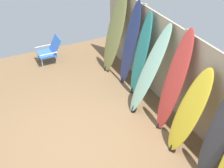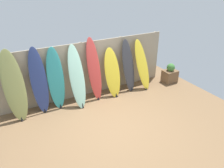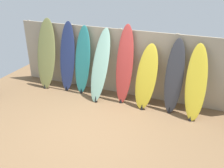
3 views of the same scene
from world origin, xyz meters
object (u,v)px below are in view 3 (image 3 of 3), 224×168
(surfboard_olive_0, at_px, (46,54))
(surfboard_yellow_5, at_px, (146,77))
(surfboard_charcoal_6, at_px, (174,77))
(surfboard_navy_1, at_px, (67,57))
(surfboard_teal_2, at_px, (83,61))
(surfboard_seafoam_3, at_px, (100,66))
(surfboard_yellow_7, at_px, (196,83))
(surfboard_red_4, at_px, (125,65))

(surfboard_olive_0, xyz_separation_m, surfboard_yellow_5, (2.96, -0.08, -0.20))
(surfboard_yellow_5, xyz_separation_m, surfboard_charcoal_6, (0.66, 0.07, 0.09))
(surfboard_navy_1, bearing_deg, surfboard_teal_2, -0.50)
(surfboard_yellow_5, bearing_deg, surfboard_teal_2, 176.08)
(surfboard_charcoal_6, bearing_deg, surfboard_yellow_5, -173.91)
(surfboard_seafoam_3, distance_m, surfboard_yellow_5, 1.23)
(surfboard_teal_2, xyz_separation_m, surfboard_yellow_5, (1.83, -0.13, -0.14))
(surfboard_olive_0, relative_size, surfboard_yellow_7, 1.16)
(surfboard_olive_0, distance_m, surfboard_teal_2, 1.14)
(surfboard_yellow_5, bearing_deg, surfboard_yellow_7, -1.12)
(surfboard_red_4, height_order, surfboard_charcoal_6, surfboard_red_4)
(surfboard_olive_0, distance_m, surfboard_charcoal_6, 3.62)
(surfboard_teal_2, bearing_deg, surfboard_seafoam_3, -14.24)
(surfboard_red_4, distance_m, surfboard_yellow_5, 0.64)
(surfboard_navy_1, height_order, surfboard_teal_2, surfboard_navy_1)
(surfboard_charcoal_6, bearing_deg, surfboard_red_4, 178.84)
(surfboard_navy_1, xyz_separation_m, surfboard_red_4, (1.70, -0.03, 0.03))
(surfboard_navy_1, xyz_separation_m, surfboard_yellow_5, (2.30, -0.13, -0.17))
(surfboard_olive_0, distance_m, surfboard_seafoam_3, 1.74)
(surfboard_yellow_5, bearing_deg, surfboard_olive_0, 178.50)
(surfboard_olive_0, bearing_deg, surfboard_yellow_5, -1.50)
(surfboard_teal_2, relative_size, surfboard_charcoal_6, 1.06)
(surfboard_navy_1, distance_m, surfboard_charcoal_6, 2.96)
(surfboard_seafoam_3, distance_m, surfboard_yellow_7, 2.40)
(surfboard_red_4, relative_size, surfboard_yellow_7, 1.17)
(surfboard_yellow_5, xyz_separation_m, surfboard_yellow_7, (1.17, -0.02, 0.06))
(surfboard_seafoam_3, xyz_separation_m, surfboard_yellow_7, (2.40, 0.00, -0.06))
(surfboard_navy_1, bearing_deg, surfboard_yellow_7, -2.51)
(surfboard_charcoal_6, bearing_deg, surfboard_yellow_7, -10.33)
(surfboard_olive_0, xyz_separation_m, surfboard_teal_2, (1.14, 0.05, -0.06))
(surfboard_red_4, bearing_deg, surfboard_yellow_7, -3.83)
(surfboard_navy_1, xyz_separation_m, surfboard_charcoal_6, (2.96, -0.06, -0.08))
(surfboard_yellow_7, bearing_deg, surfboard_charcoal_6, 169.67)
(surfboard_navy_1, relative_size, surfboard_yellow_7, 1.14)
(surfboard_red_4, bearing_deg, surfboard_teal_2, 178.62)
(surfboard_seafoam_3, height_order, surfboard_yellow_7, surfboard_seafoam_3)
(surfboard_olive_0, relative_size, surfboard_navy_1, 1.02)
(surfboard_yellow_5, height_order, surfboard_yellow_7, surfboard_yellow_7)
(surfboard_yellow_5, height_order, surfboard_charcoal_6, surfboard_charcoal_6)
(surfboard_yellow_5, bearing_deg, surfboard_seafoam_3, -178.77)
(surfboard_navy_1, distance_m, surfboard_teal_2, 0.48)
(surfboard_olive_0, height_order, surfboard_charcoal_6, surfboard_olive_0)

